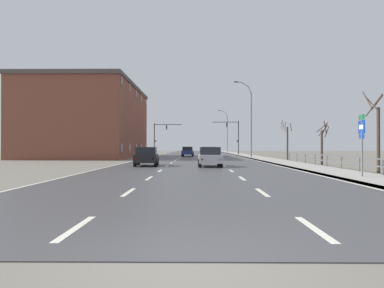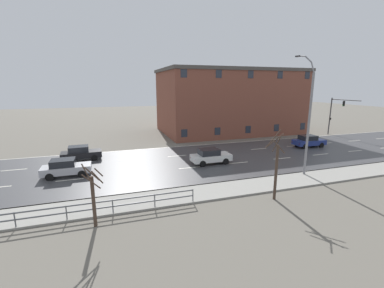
# 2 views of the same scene
# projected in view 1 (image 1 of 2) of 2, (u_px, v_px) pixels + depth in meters

# --- Properties ---
(ground_plane) EXTENTS (160.00, 160.00, 0.12)m
(ground_plane) POSITION_uv_depth(u_px,v_px,m) (196.00, 158.00, 52.91)
(ground_plane) COLOR #666056
(road_asphalt_strip) EXTENTS (14.00, 120.00, 0.03)m
(road_asphalt_strip) POSITION_uv_depth(u_px,v_px,m) (196.00, 155.00, 64.90)
(road_asphalt_strip) COLOR #3D3D3F
(road_asphalt_strip) RESTS_ON ground
(sidewalk_right) EXTENTS (3.00, 120.00, 0.12)m
(sidewalk_right) POSITION_uv_depth(u_px,v_px,m) (242.00, 155.00, 64.81)
(sidewalk_right) COLOR gray
(sidewalk_right) RESTS_ON ground
(guardrail) EXTENTS (0.07, 26.46, 1.00)m
(guardrail) POSITION_uv_depth(u_px,v_px,m) (341.00, 160.00, 23.83)
(guardrail) COLOR #515459
(guardrail) RESTS_ON ground
(street_lamp_midground) EXTENTS (2.46, 0.24, 10.59)m
(street_lamp_midground) POSITION_uv_depth(u_px,v_px,m) (250.00, 120.00, 48.44)
(street_lamp_midground) COLOR slate
(street_lamp_midground) RESTS_ON ground
(street_lamp_distant) EXTENTS (2.25, 0.24, 10.39)m
(street_lamp_distant) POSITION_uv_depth(u_px,v_px,m) (227.00, 132.00, 85.55)
(street_lamp_distant) COLOR slate
(street_lamp_distant) RESTS_ON ground
(highway_sign) EXTENTS (0.09, 0.68, 3.25)m
(highway_sign) POSITION_uv_depth(u_px,v_px,m) (362.00, 137.00, 17.79)
(highway_sign) COLOR slate
(highway_sign) RESTS_ON ground
(traffic_signal_right) EXTENTS (4.87, 0.36, 6.37)m
(traffic_signal_right) POSITION_uv_depth(u_px,v_px,m) (234.00, 133.00, 65.40)
(traffic_signal_right) COLOR #38383A
(traffic_signal_right) RESTS_ON ground
(traffic_signal_left) EXTENTS (5.28, 0.36, 6.02)m
(traffic_signal_left) POSITION_uv_depth(u_px,v_px,m) (159.00, 134.00, 67.09)
(traffic_signal_left) COLOR #38383A
(traffic_signal_left) RESTS_ON ground
(car_near_right) EXTENTS (1.87, 4.12, 1.57)m
(car_near_right) POSITION_uv_depth(u_px,v_px,m) (210.00, 157.00, 28.12)
(car_near_right) COLOR #B7B7BC
(car_near_right) RESTS_ON ground
(car_distant) EXTENTS (2.01, 4.19, 1.57)m
(car_distant) POSITION_uv_depth(u_px,v_px,m) (147.00, 156.00, 29.03)
(car_distant) COLOR black
(car_distant) RESTS_ON ground
(car_mid_centre) EXTENTS (1.91, 4.14, 1.57)m
(car_mid_centre) POSITION_uv_depth(u_px,v_px,m) (209.00, 153.00, 41.81)
(car_mid_centre) COLOR silver
(car_mid_centre) RESTS_ON ground
(car_far_right) EXTENTS (1.97, 4.17, 1.57)m
(car_far_right) POSITION_uv_depth(u_px,v_px,m) (188.00, 151.00, 57.02)
(car_far_right) COLOR navy
(car_far_right) RESTS_ON ground
(brick_building) EXTENTS (14.15, 23.21, 10.64)m
(brick_building) POSITION_uv_depth(u_px,v_px,m) (89.00, 121.00, 52.53)
(brick_building) COLOR brown
(brick_building) RESTS_ON ground
(bare_tree_near) EXTENTS (1.27, 1.41, 5.08)m
(bare_tree_near) POSITION_uv_depth(u_px,v_px,m) (377.00, 134.00, 21.51)
(bare_tree_near) COLOR #423328
(bare_tree_near) RESTS_ON ground
(bare_tree_mid) EXTENTS (0.85, 1.07, 3.83)m
(bare_tree_mid) POSITION_uv_depth(u_px,v_px,m) (322.00, 144.00, 30.75)
(bare_tree_mid) COLOR #423328
(bare_tree_mid) RESTS_ON ground
(bare_tree_far) EXTENTS (1.39, 1.45, 4.94)m
(bare_tree_far) POSITION_uv_depth(u_px,v_px,m) (287.00, 141.00, 42.72)
(bare_tree_far) COLOR #423328
(bare_tree_far) RESTS_ON ground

